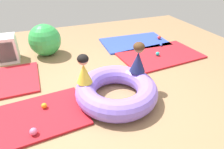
{
  "coord_description": "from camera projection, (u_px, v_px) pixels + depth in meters",
  "views": [
    {
      "loc": [
        -0.87,
        -2.44,
        1.99
      ],
      "look_at": [
        0.11,
        0.09,
        0.35
      ],
      "focal_mm": 31.54,
      "sensor_mm": 36.0,
      "label": 1
    }
  ],
  "objects": [
    {
      "name": "gym_mat_far_left",
      "position": [
        6.0,
        81.0,
        3.61
      ],
      "size": [
        1.14,
        1.11,
        0.04
      ],
      "primitive_type": "cube",
      "rotation": [
        0.0,
        0.0,
        -0.0
      ],
      "color": "red",
      "rests_on": "ground"
    },
    {
      "name": "ground_plane",
      "position": [
        108.0,
        96.0,
        3.25
      ],
      "size": [
        8.0,
        8.0,
        0.0
      ],
      "primitive_type": "plane",
      "color": "#93704C"
    },
    {
      "name": "gym_mat_far_right",
      "position": [
        160.0,
        55.0,
        4.54
      ],
      "size": [
        1.91,
        1.2,
        0.04
      ],
      "primitive_type": "cube",
      "rotation": [
        0.0,
        0.0,
        0.07
      ],
      "color": "red",
      "rests_on": "ground"
    },
    {
      "name": "play_ball_pink",
      "position": [
        33.0,
        131.0,
        2.49
      ],
      "size": [
        0.1,
        0.1,
        0.1
      ],
      "primitive_type": "sphere",
      "color": "pink",
      "rests_on": "gym_mat_front"
    },
    {
      "name": "gym_mat_front",
      "position": [
        20.0,
        122.0,
        2.72
      ],
      "size": [
        1.9,
        1.08,
        0.04
      ],
      "primitive_type": "cube",
      "rotation": [
        0.0,
        0.0,
        0.08
      ],
      "color": "#B21923",
      "rests_on": "ground"
    },
    {
      "name": "play_ball_blue",
      "position": [
        161.0,
        45.0,
        4.93
      ],
      "size": [
        0.07,
        0.07,
        0.07
      ],
      "primitive_type": "sphere",
      "color": "blue",
      "rests_on": "gym_mat_far_right"
    },
    {
      "name": "child_in_navy",
      "position": [
        138.0,
        57.0,
        3.19
      ],
      "size": [
        0.33,
        0.33,
        0.51
      ],
      "rotation": [
        0.0,
        0.0,
        3.46
      ],
      "color": "navy",
      "rests_on": "inflatable_cushion"
    },
    {
      "name": "inflatable_cushion",
      "position": [
        117.0,
        90.0,
        3.11
      ],
      "size": [
        1.3,
        1.3,
        0.33
      ],
      "primitive_type": "torus",
      "color": "#8466E0",
      "rests_on": "ground"
    },
    {
      "name": "child_in_yellow",
      "position": [
        84.0,
        69.0,
        2.91
      ],
      "size": [
        0.33,
        0.33,
        0.47
      ],
      "rotation": [
        0.0,
        0.0,
        0.58
      ],
      "color": "yellow",
      "rests_on": "inflatable_cushion"
    },
    {
      "name": "play_ball_orange",
      "position": [
        44.0,
        106.0,
        2.92
      ],
      "size": [
        0.08,
        0.08,
        0.08
      ],
      "primitive_type": "sphere",
      "color": "orange",
      "rests_on": "gym_mat_front"
    },
    {
      "name": "exercise_ball_large",
      "position": [
        45.0,
        40.0,
        4.45
      ],
      "size": [
        0.71,
        0.71,
        0.71
      ],
      "primitive_type": "sphere",
      "color": "green",
      "rests_on": "ground"
    },
    {
      "name": "gym_mat_center_rear",
      "position": [
        135.0,
        42.0,
        5.23
      ],
      "size": [
        1.73,
        1.08,
        0.04
      ],
      "primitive_type": "cube",
      "rotation": [
        0.0,
        0.0,
        -0.04
      ],
      "color": "#2D47B7",
      "rests_on": "ground"
    },
    {
      "name": "play_ball_red",
      "position": [
        159.0,
        37.0,
        5.34
      ],
      "size": [
        0.1,
        0.1,
        0.1
      ],
      "primitive_type": "sphere",
      "color": "red",
      "rests_on": "gym_mat_center_rear"
    },
    {
      "name": "play_ball_teal",
      "position": [
        158.0,
        54.0,
        4.46
      ],
      "size": [
        0.09,
        0.09,
        0.09
      ],
      "primitive_type": "sphere",
      "color": "teal",
      "rests_on": "gym_mat_far_right"
    },
    {
      "name": "storage_cube",
      "position": [
        6.0,
        49.0,
        4.2
      ],
      "size": [
        0.44,
        0.44,
        0.56
      ],
      "color": "white",
      "rests_on": "ground"
    }
  ]
}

